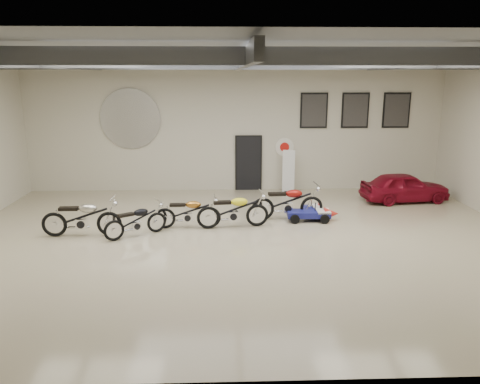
{
  "coord_description": "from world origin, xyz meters",
  "views": [
    {
      "loc": [
        -0.46,
        -12.04,
        4.43
      ],
      "look_at": [
        0.0,
        1.2,
        1.1
      ],
      "focal_mm": 35.0,
      "sensor_mm": 36.0,
      "label": 1
    }
  ],
  "objects_px": {
    "motorcycle_silver": "(81,217)",
    "motorcycle_black": "(136,220)",
    "vintage_car": "(405,187)",
    "banner_stand": "(289,170)",
    "go_kart": "(313,211)",
    "motorcycle_red": "(287,202)",
    "motorcycle_gold": "(188,212)",
    "motorcycle_yellow": "(233,210)"
  },
  "relations": [
    {
      "from": "motorcycle_gold",
      "to": "motorcycle_yellow",
      "type": "distance_m",
      "value": 1.34
    },
    {
      "from": "motorcycle_silver",
      "to": "motorcycle_red",
      "type": "height_order",
      "value": "motorcycle_red"
    },
    {
      "from": "vintage_car",
      "to": "motorcycle_gold",
      "type": "bearing_deg",
      "value": 103.16
    },
    {
      "from": "motorcycle_silver",
      "to": "motorcycle_black",
      "type": "xyz_separation_m",
      "value": [
        1.52,
        -0.07,
        -0.09
      ]
    },
    {
      "from": "vintage_car",
      "to": "banner_stand",
      "type": "bearing_deg",
      "value": 62.49
    },
    {
      "from": "motorcycle_silver",
      "to": "motorcycle_yellow",
      "type": "xyz_separation_m",
      "value": [
        4.26,
        0.63,
        -0.02
      ]
    },
    {
      "from": "motorcycle_gold",
      "to": "motorcycle_red",
      "type": "height_order",
      "value": "motorcycle_red"
    },
    {
      "from": "motorcycle_gold",
      "to": "vintage_car",
      "type": "relative_size",
      "value": 0.62
    },
    {
      "from": "go_kart",
      "to": "banner_stand",
      "type": "bearing_deg",
      "value": 96.12
    },
    {
      "from": "motorcycle_black",
      "to": "motorcycle_red",
      "type": "height_order",
      "value": "motorcycle_red"
    },
    {
      "from": "motorcycle_gold",
      "to": "motorcycle_red",
      "type": "distance_m",
      "value": 3.16
    },
    {
      "from": "motorcycle_silver",
      "to": "motorcycle_red",
      "type": "xyz_separation_m",
      "value": [
        5.98,
        1.39,
        0.01
      ]
    },
    {
      "from": "motorcycle_black",
      "to": "go_kart",
      "type": "distance_m",
      "value": 5.41
    },
    {
      "from": "go_kart",
      "to": "vintage_car",
      "type": "bearing_deg",
      "value": 32.07
    },
    {
      "from": "motorcycle_yellow",
      "to": "vintage_car",
      "type": "height_order",
      "value": "motorcycle_yellow"
    },
    {
      "from": "motorcycle_red",
      "to": "vintage_car",
      "type": "bearing_deg",
      "value": 19.32
    },
    {
      "from": "banner_stand",
      "to": "vintage_car",
      "type": "distance_m",
      "value": 4.27
    },
    {
      "from": "motorcycle_silver",
      "to": "motorcycle_black",
      "type": "distance_m",
      "value": 1.52
    },
    {
      "from": "go_kart",
      "to": "motorcycle_red",
      "type": "bearing_deg",
      "value": 169.76
    },
    {
      "from": "go_kart",
      "to": "vintage_car",
      "type": "relative_size",
      "value": 0.53
    },
    {
      "from": "motorcycle_gold",
      "to": "banner_stand",
      "type": "bearing_deg",
      "value": 48.37
    },
    {
      "from": "banner_stand",
      "to": "motorcycle_gold",
      "type": "distance_m",
      "value": 5.56
    },
    {
      "from": "motorcycle_black",
      "to": "go_kart",
      "type": "height_order",
      "value": "motorcycle_black"
    },
    {
      "from": "banner_stand",
      "to": "motorcycle_yellow",
      "type": "relative_size",
      "value": 0.82
    },
    {
      "from": "banner_stand",
      "to": "go_kart",
      "type": "height_order",
      "value": "banner_stand"
    },
    {
      "from": "banner_stand",
      "to": "motorcycle_gold",
      "type": "relative_size",
      "value": 0.9
    },
    {
      "from": "banner_stand",
      "to": "motorcycle_black",
      "type": "distance_m",
      "value": 7.03
    },
    {
      "from": "motorcycle_black",
      "to": "vintage_car",
      "type": "bearing_deg",
      "value": -12.35
    },
    {
      "from": "motorcycle_red",
      "to": "vintage_car",
      "type": "distance_m",
      "value": 4.91
    },
    {
      "from": "banner_stand",
      "to": "go_kart",
      "type": "distance_m",
      "value": 3.72
    },
    {
      "from": "motorcycle_silver",
      "to": "go_kart",
      "type": "xyz_separation_m",
      "value": [
        6.77,
        1.22,
        -0.27
      ]
    },
    {
      "from": "motorcycle_red",
      "to": "go_kart",
      "type": "height_order",
      "value": "motorcycle_red"
    },
    {
      "from": "motorcycle_yellow",
      "to": "vintage_car",
      "type": "distance_m",
      "value": 6.79
    },
    {
      "from": "motorcycle_silver",
      "to": "go_kart",
      "type": "bearing_deg",
      "value": 9.57
    },
    {
      "from": "motorcycle_yellow",
      "to": "go_kart",
      "type": "bearing_deg",
      "value": 5.7
    },
    {
      "from": "motorcycle_black",
      "to": "motorcycle_gold",
      "type": "height_order",
      "value": "motorcycle_gold"
    },
    {
      "from": "motorcycle_black",
      "to": "vintage_car",
      "type": "xyz_separation_m",
      "value": [
        8.95,
        3.45,
        0.06
      ]
    },
    {
      "from": "banner_stand",
      "to": "motorcycle_black",
      "type": "relative_size",
      "value": 0.95
    },
    {
      "from": "motorcycle_silver",
      "to": "motorcycle_red",
      "type": "bearing_deg",
      "value": 12.41
    },
    {
      "from": "go_kart",
      "to": "vintage_car",
      "type": "height_order",
      "value": "vintage_car"
    },
    {
      "from": "banner_stand",
      "to": "motorcycle_black",
      "type": "height_order",
      "value": "banner_stand"
    },
    {
      "from": "motorcycle_silver",
      "to": "vintage_car",
      "type": "distance_m",
      "value": 11.0
    }
  ]
}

